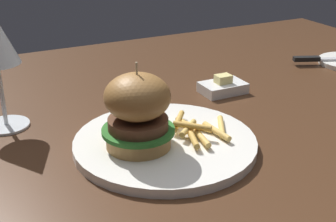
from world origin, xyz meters
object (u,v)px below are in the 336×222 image
object	(u,v)px
main_plate	(165,143)
table_knife	(328,59)
burger_sandwich	(138,111)
butter_dish	(223,87)

from	to	relation	value
main_plate	table_knife	bearing A→B (deg)	20.70
burger_sandwich	table_knife	xyz separation A→B (m)	(0.55, 0.20, -0.06)
table_knife	butter_dish	world-z (taller)	butter_dish
table_knife	butter_dish	bearing A→B (deg)	-172.54
burger_sandwich	butter_dish	world-z (taller)	burger_sandwich
butter_dish	main_plate	bearing A→B (deg)	-142.76
main_plate	butter_dish	distance (m)	0.25
burger_sandwich	butter_dish	bearing A→B (deg)	32.33
burger_sandwich	table_knife	size ratio (longest dim) A/B	0.67
burger_sandwich	table_knife	distance (m)	0.59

